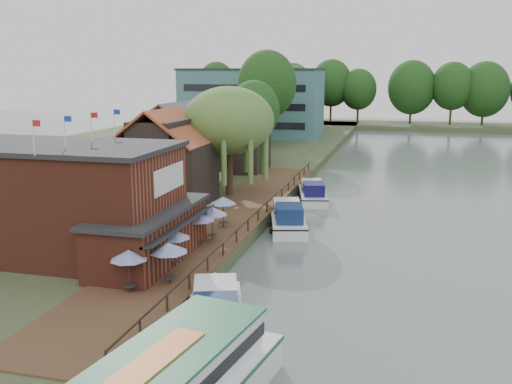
% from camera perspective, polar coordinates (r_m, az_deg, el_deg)
% --- Properties ---
extents(ground, '(260.00, 260.00, 0.00)m').
position_cam_1_polar(ground, '(35.35, 4.52, -9.22)').
color(ground, '#53615F').
rests_on(ground, ground).
extents(land_bank, '(50.00, 140.00, 1.00)m').
position_cam_1_polar(land_bank, '(77.31, -12.99, 2.56)').
color(land_bank, '#384728').
rests_on(land_bank, ground).
extents(quay_deck, '(6.00, 50.00, 0.10)m').
position_cam_1_polar(quay_deck, '(46.13, -3.04, -2.74)').
color(quay_deck, '#47301E').
rests_on(quay_deck, land_bank).
extents(quay_rail, '(0.20, 49.00, 1.00)m').
position_cam_1_polar(quay_rail, '(45.76, 0.37, -2.26)').
color(quay_rail, black).
rests_on(quay_rail, land_bank).
extents(pub, '(20.00, 11.00, 7.30)m').
position_cam_1_polar(pub, '(38.00, -16.90, -0.87)').
color(pub, maroon).
rests_on(pub, land_bank).
extents(hotel_block, '(25.40, 12.40, 12.30)m').
position_cam_1_polar(hotel_block, '(106.29, -0.39, 8.97)').
color(hotel_block, '#38666B').
rests_on(hotel_block, land_bank).
extents(cottage_a, '(8.60, 7.60, 8.50)m').
position_cam_1_polar(cottage_a, '(51.42, -9.19, 3.43)').
color(cottage_a, black).
rests_on(cottage_a, land_bank).
extents(cottage_b, '(9.60, 8.60, 8.50)m').
position_cam_1_polar(cottage_b, '(61.70, -8.00, 4.88)').
color(cottage_b, beige).
rests_on(cottage_b, land_bank).
extents(cottage_c, '(7.60, 7.60, 8.50)m').
position_cam_1_polar(cottage_c, '(68.78, -2.01, 5.72)').
color(cottage_c, black).
rests_on(cottage_c, land_bank).
extents(willow, '(8.60, 8.60, 10.43)m').
position_cam_1_polar(willow, '(54.35, -2.72, 5.05)').
color(willow, '#476B2D').
rests_on(willow, land_bank).
extents(umbrella_0, '(2.04, 2.04, 2.38)m').
position_cam_1_polar(umbrella_0, '(31.51, -12.53, -7.74)').
color(umbrella_0, navy).
rests_on(umbrella_0, quay_deck).
extents(umbrella_1, '(2.19, 2.19, 2.38)m').
position_cam_1_polar(umbrella_1, '(32.38, -8.70, -7.04)').
color(umbrella_1, '#1A3E93').
rests_on(umbrella_1, quay_deck).
extents(umbrella_2, '(2.20, 2.20, 2.38)m').
position_cam_1_polar(umbrella_2, '(34.95, -8.33, -5.59)').
color(umbrella_2, navy).
rests_on(umbrella_2, quay_deck).
extents(umbrella_3, '(2.36, 2.36, 2.38)m').
position_cam_1_polar(umbrella_3, '(38.81, -5.83, -3.74)').
color(umbrella_3, navy).
rests_on(umbrella_3, quay_deck).
extents(umbrella_4, '(2.20, 2.20, 2.38)m').
position_cam_1_polar(umbrella_4, '(40.17, -4.41, -3.17)').
color(umbrella_4, navy).
rests_on(umbrella_4, quay_deck).
extents(umbrella_5, '(2.03, 2.03, 2.38)m').
position_cam_1_polar(umbrella_5, '(43.37, -3.28, -2.01)').
color(umbrella_5, navy).
rests_on(umbrella_5, quay_deck).
extents(cruiser_0, '(6.07, 10.17, 2.34)m').
position_cam_1_polar(cruiser_0, '(28.90, -4.06, -11.71)').
color(cruiser_0, silver).
rests_on(cruiser_0, ground).
extents(cruiser_1, '(5.45, 10.07, 2.31)m').
position_cam_1_polar(cruiser_1, '(47.31, 3.20, -2.23)').
color(cruiser_1, white).
rests_on(cruiser_1, ground).
extents(cruiser_2, '(4.88, 9.39, 2.13)m').
position_cam_1_polar(cruiser_2, '(57.39, 5.67, 0.17)').
color(cruiser_2, silver).
rests_on(cruiser_2, ground).
extents(swan, '(0.44, 0.44, 0.44)m').
position_cam_1_polar(swan, '(27.42, -2.06, -15.26)').
color(swan, white).
rests_on(swan, ground).
extents(bank_tree_0, '(6.85, 6.85, 10.65)m').
position_cam_1_polar(bank_tree_0, '(75.44, -0.24, 7.10)').
color(bank_tree_0, '#143811').
rests_on(bank_tree_0, land_bank).
extents(bank_tree_1, '(8.86, 8.86, 14.93)m').
position_cam_1_polar(bank_tree_1, '(86.95, 1.10, 9.16)').
color(bank_tree_1, '#143811').
rests_on(bank_tree_1, land_bank).
extents(bank_tree_2, '(7.87, 7.87, 11.24)m').
position_cam_1_polar(bank_tree_2, '(93.04, 0.18, 8.21)').
color(bank_tree_2, '#143811').
rests_on(bank_tree_2, land_bank).
extents(bank_tree_3, '(8.44, 8.44, 12.73)m').
position_cam_1_polar(bank_tree_3, '(110.65, 3.78, 9.18)').
color(bank_tree_3, '#143811').
rests_on(bank_tree_3, land_bank).
extents(bank_tree_4, '(8.94, 8.94, 11.86)m').
position_cam_1_polar(bank_tree_4, '(118.81, 4.32, 9.15)').
color(bank_tree_4, '#143811').
rests_on(bank_tree_4, land_bank).
extents(bank_tree_5, '(7.23, 7.23, 13.06)m').
position_cam_1_polar(bank_tree_5, '(128.15, 4.00, 9.63)').
color(bank_tree_5, '#143811').
rests_on(bank_tree_5, land_bank).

